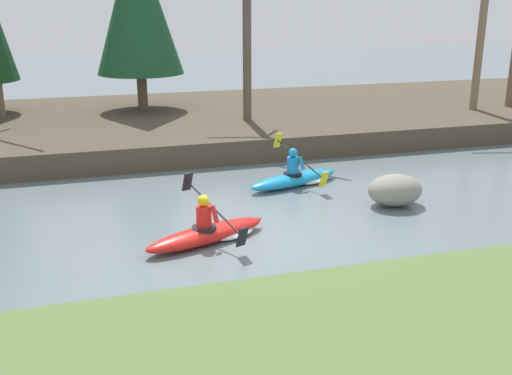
{
  "coord_description": "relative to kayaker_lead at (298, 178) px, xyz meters",
  "views": [
    {
      "loc": [
        -3.1,
        -10.72,
        4.65
      ],
      "look_at": [
        0.58,
        1.63,
        0.55
      ],
      "focal_mm": 42.0,
      "sensor_mm": 36.0,
      "label": 1
    }
  ],
  "objects": [
    {
      "name": "bare_tree_mid_upstream",
      "position": [
        0.17,
        5.34,
        3.35
      ],
      "size": [
        3.33,
        3.29,
        6.01
      ],
      "color": "brown",
      "rests_on": "riverbank_far"
    },
    {
      "name": "riverbank_far",
      "position": [
        -2.17,
        7.13,
        0.16
      ],
      "size": [
        44.0,
        9.74,
        0.71
      ],
      "color": "#4C4233",
      "rests_on": "ground"
    },
    {
      "name": "kayaker_middle",
      "position": [
        -2.96,
        -3.03,
        0.0
      ],
      "size": [
        2.73,
        1.99,
        1.2
      ],
      "rotation": [
        0.0,
        0.0,
        0.37
      ],
      "color": "red",
      "rests_on": "ground"
    },
    {
      "name": "boulder_midstream",
      "position": [
        1.62,
        -2.12,
        0.17
      ],
      "size": [
        1.3,
        1.02,
        0.73
      ],
      "color": "gray",
      "rests_on": "ground"
    },
    {
      "name": "ground_plane",
      "position": [
        -2.17,
        -3.18,
        -0.2
      ],
      "size": [
        90.0,
        90.0,
        0.0
      ],
      "primitive_type": "plane",
      "color": "slate"
    },
    {
      "name": "bare_tree_mid_downstream",
      "position": [
        8.72,
        4.91,
        3.98
      ],
      "size": [
        4.03,
        3.98,
        7.35
      ],
      "color": "#7A664C",
      "rests_on": "riverbank_far"
    },
    {
      "name": "conifer_tree_centre",
      "position": [
        -3.0,
        8.24,
        4.31
      ],
      "size": [
        3.08,
        3.08,
        6.29
      ],
      "color": "brown",
      "rests_on": "riverbank_far"
    },
    {
      "name": "kayaker_lead",
      "position": [
        0.0,
        0.0,
        0.0
      ],
      "size": [
        2.75,
        2.02,
        1.2
      ],
      "rotation": [
        0.0,
        0.0,
        0.32
      ],
      "color": "#1993D6",
      "rests_on": "ground"
    }
  ]
}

